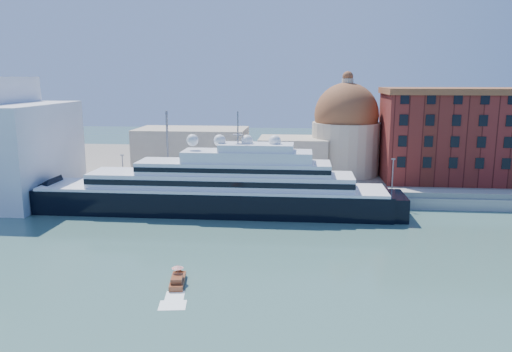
# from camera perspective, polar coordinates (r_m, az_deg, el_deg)

# --- Properties ---
(ground) EXTENTS (400.00, 400.00, 0.00)m
(ground) POSITION_cam_1_polar(r_m,az_deg,el_deg) (82.41, -2.30, -8.56)
(ground) COLOR #365D56
(ground) RESTS_ON ground
(quay) EXTENTS (180.00, 10.00, 2.50)m
(quay) POSITION_cam_1_polar(r_m,az_deg,el_deg) (114.46, -0.04, -2.21)
(quay) COLOR gray
(quay) RESTS_ON ground
(land) EXTENTS (260.00, 72.00, 2.00)m
(land) POSITION_cam_1_polar(r_m,az_deg,el_deg) (154.54, 1.40, 1.23)
(land) COLOR slate
(land) RESTS_ON ground
(quay_fence) EXTENTS (180.00, 0.10, 1.20)m
(quay_fence) POSITION_cam_1_polar(r_m,az_deg,el_deg) (109.68, -0.26, -1.82)
(quay_fence) COLOR slate
(quay_fence) RESTS_ON quay
(superyacht) EXTENTS (82.64, 11.46, 24.70)m
(superyacht) POSITION_cam_1_polar(r_m,az_deg,el_deg) (104.70, -6.32, -1.87)
(superyacht) COLOR black
(superyacht) RESTS_ON ground
(water_taxi) EXTENTS (2.67, 5.80, 2.66)m
(water_taxi) POSITION_cam_1_polar(r_m,az_deg,el_deg) (70.45, -8.95, -11.67)
(water_taxi) COLOR brown
(water_taxi) RESTS_ON ground
(warehouse) EXTENTS (43.00, 19.00, 23.25)m
(warehouse) POSITION_cam_1_polar(r_m,az_deg,el_deg) (136.05, 23.18, 4.40)
(warehouse) COLOR maroon
(warehouse) RESTS_ON land
(church) EXTENTS (66.00, 18.00, 25.50)m
(church) POSITION_cam_1_polar(r_m,az_deg,el_deg) (135.66, 3.61, 4.04)
(church) COLOR beige
(church) RESTS_ON land
(lamp_posts) EXTENTS (120.80, 2.40, 18.00)m
(lamp_posts) POSITION_cam_1_polar(r_m,az_deg,el_deg) (112.97, -6.54, 1.98)
(lamp_posts) COLOR slate
(lamp_posts) RESTS_ON quay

